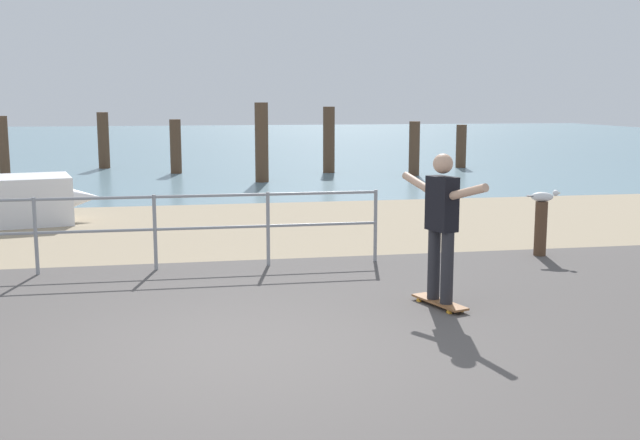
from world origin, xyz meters
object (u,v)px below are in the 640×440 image
skateboard (439,302)px  bollard_short (541,229)px  skateboarder (442,219)px  seagull (543,196)px

skateboard → bollard_short: (2.41, 2.43, 0.35)m
skateboarder → seagull: (2.42, 2.42, -0.11)m
skateboard → bollard_short: 3.44m
bollard_short → seagull: bearing=-18.7°
skateboard → seagull: size_ratio=1.73×
bollard_short → seagull: 0.49m
skateboard → skateboarder: skateboarder is taller
skateboarder → bollard_short: (2.41, 2.43, -0.60)m
skateboarder → bollard_short: bearing=45.3°
bollard_short → seagull: (0.02, -0.01, 0.49)m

